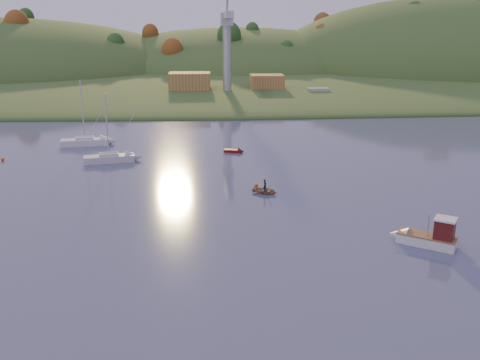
{
  "coord_description": "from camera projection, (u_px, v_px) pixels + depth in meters",
  "views": [
    {
      "loc": [
        -3.67,
        -23.06,
        20.5
      ],
      "look_at": [
        -0.01,
        34.73,
        3.22
      ],
      "focal_mm": 40.0,
      "sensor_mm": 36.0,
      "label": 1
    }
  ],
  "objects": [
    {
      "name": "far_shore",
      "position": [
        213.0,
        67.0,
        248.1
      ],
      "size": [
        620.0,
        220.0,
        1.5
      ],
      "primitive_type": "cube",
      "color": "#2C491D",
      "rests_on": "ground"
    },
    {
      "name": "shore_slope",
      "position": [
        216.0,
        82.0,
        185.93
      ],
      "size": [
        640.0,
        150.0,
        7.0
      ],
      "primitive_type": "ellipsoid",
      "color": "#2C491D",
      "rests_on": "ground"
    },
    {
      "name": "hill_center",
      "position": [
        237.0,
        71.0,
        229.58
      ],
      "size": [
        140.0,
        120.0,
        36.0
      ],
      "primitive_type": "ellipsoid",
      "color": "#2C491D",
      "rests_on": "ground"
    },
    {
      "name": "hill_right",
      "position": [
        445.0,
        73.0,
        220.39
      ],
      "size": [
        150.0,
        130.0,
        60.0
      ],
      "primitive_type": "ellipsoid",
      "color": "#2C491D",
      "rests_on": "ground"
    },
    {
      "name": "hillside_trees",
      "position": [
        215.0,
        77.0,
        205.06
      ],
      "size": [
        280.0,
        50.0,
        32.0
      ],
      "primitive_type": null,
      "color": "#214518",
      "rests_on": "ground"
    },
    {
      "name": "wharf",
      "position": [
        238.0,
        95.0,
        144.77
      ],
      "size": [
        42.0,
        16.0,
        2.4
      ],
      "primitive_type": "cube",
      "color": "slate",
      "rests_on": "ground"
    },
    {
      "name": "shed_west",
      "position": [
        190.0,
        82.0,
        143.91
      ],
      "size": [
        11.0,
        8.0,
        4.8
      ],
      "primitive_type": "cube",
      "color": "#9A6733",
      "rests_on": "wharf"
    },
    {
      "name": "shed_east",
      "position": [
        267.0,
        82.0,
        146.25
      ],
      "size": [
        9.0,
        7.0,
        4.0
      ],
      "primitive_type": "cube",
      "color": "#9A6733",
      "rests_on": "wharf"
    },
    {
      "name": "dock_crane",
      "position": [
        227.0,
        34.0,
        136.57
      ],
      "size": [
        3.2,
        28.0,
        20.3
      ],
      "color": "#B7B7BC",
      "rests_on": "wharf"
    },
    {
      "name": "fishing_boat",
      "position": [
        423.0,
        236.0,
        50.83
      ],
      "size": [
        6.27,
        5.16,
        4.0
      ],
      "rotation": [
        0.0,
        0.0,
        2.54
      ],
      "color": "silver",
      "rests_on": "ground"
    },
    {
      "name": "sailboat_near",
      "position": [
        109.0,
        158.0,
        80.65
      ],
      "size": [
        7.71,
        3.61,
        10.29
      ],
      "rotation": [
        0.0,
        0.0,
        0.19
      ],
      "color": "silver",
      "rests_on": "ground"
    },
    {
      "name": "sailboat_far",
      "position": [
        85.0,
        141.0,
        91.49
      ],
      "size": [
        8.24,
        3.49,
        11.07
      ],
      "rotation": [
        0.0,
        0.0,
        0.14
      ],
      "color": "silver",
      "rests_on": "ground"
    },
    {
      "name": "canoe",
      "position": [
        265.0,
        191.0,
        66.1
      ],
      "size": [
        3.89,
        3.51,
        0.66
      ],
      "primitive_type": "imported",
      "rotation": [
        0.0,
        0.0,
        1.08
      ],
      "color": "#9B7655",
      "rests_on": "ground"
    },
    {
      "name": "paddler",
      "position": [
        265.0,
        187.0,
        65.98
      ],
      "size": [
        0.59,
        0.67,
        1.55
      ],
      "primitive_type": "imported",
      "rotation": [
        0.0,
        0.0,
        1.08
      ],
      "color": "black",
      "rests_on": "ground"
    },
    {
      "name": "red_tender",
      "position": [
        237.0,
        151.0,
        86.64
      ],
      "size": [
        3.44,
        2.03,
        1.11
      ],
      "rotation": [
        0.0,
        0.0,
        -0.3
      ],
      "color": "#630E0E",
      "rests_on": "ground"
    },
    {
      "name": "work_vessel",
      "position": [
        318.0,
        96.0,
        142.22
      ],
      "size": [
        13.62,
        5.72,
        3.42
      ],
      "rotation": [
        0.0,
        0.0,
        0.07
      ],
      "color": "slate",
      "rests_on": "ground"
    },
    {
      "name": "buoy_1",
      "position": [
        256.0,
        185.0,
        68.47
      ],
      "size": [
        0.5,
        0.5,
        0.5
      ],
      "primitive_type": "sphere",
      "color": "#ED430C",
      "rests_on": "ground"
    },
    {
      "name": "buoy_2",
      "position": [
        3.0,
        159.0,
        81.43
      ],
      "size": [
        0.5,
        0.5,
        0.5
      ],
      "primitive_type": "sphere",
      "color": "#ED430C",
      "rests_on": "ground"
    },
    {
      "name": "buoy_3",
      "position": [
        85.0,
        157.0,
        82.84
      ],
      "size": [
        0.5,
        0.5,
        0.5
      ],
      "primitive_type": "sphere",
      "color": "#ED430C",
      "rests_on": "ground"
    }
  ]
}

